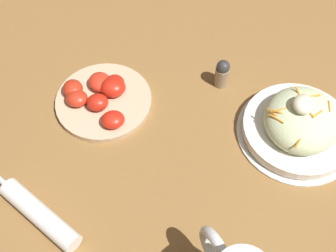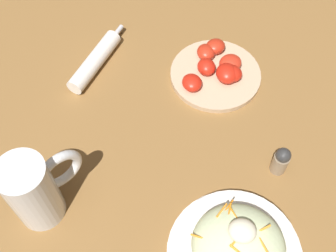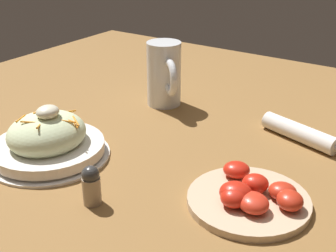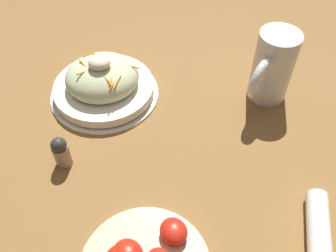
# 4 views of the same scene
# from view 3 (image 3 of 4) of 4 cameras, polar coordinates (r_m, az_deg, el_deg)

# --- Properties ---
(ground_plane) EXTENTS (1.43, 1.43, 0.00)m
(ground_plane) POSITION_cam_3_polar(r_m,az_deg,el_deg) (0.92, -2.07, -2.18)
(ground_plane) COLOR olive
(salad_plate) EXTENTS (0.23, 0.23, 0.11)m
(salad_plate) POSITION_cam_3_polar(r_m,az_deg,el_deg) (0.89, -14.76, -1.78)
(salad_plate) COLOR white
(salad_plate) RESTS_ON ground_plane
(beer_mug) EXTENTS (0.11, 0.12, 0.15)m
(beer_mug) POSITION_cam_3_polar(r_m,az_deg,el_deg) (1.09, -0.46, 6.13)
(beer_mug) COLOR white
(beer_mug) RESTS_ON ground_plane
(napkin_roll) EXTENTS (0.08, 0.20, 0.04)m
(napkin_roll) POSITION_cam_3_polar(r_m,az_deg,el_deg) (0.96, 16.12, -0.82)
(napkin_roll) COLOR white
(napkin_roll) RESTS_ON ground_plane
(tomato_plate) EXTENTS (0.20, 0.20, 0.05)m
(tomato_plate) POSITION_cam_3_polar(r_m,az_deg,el_deg) (0.74, 10.24, -8.64)
(tomato_plate) COLOR #D1B28E
(tomato_plate) RESTS_ON ground_plane
(salt_shaker) EXTENTS (0.03, 0.03, 0.07)m
(salt_shaker) POSITION_cam_3_polar(r_m,az_deg,el_deg) (0.73, -9.54, -7.26)
(salt_shaker) COLOR gray
(salt_shaker) RESTS_ON ground_plane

